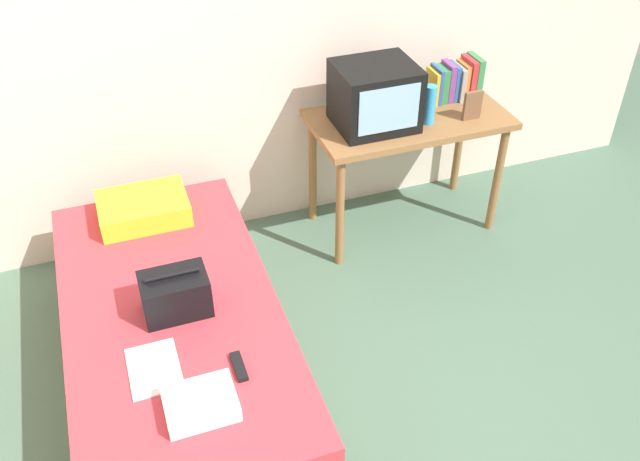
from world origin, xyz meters
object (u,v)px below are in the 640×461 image
at_px(bed, 178,345).
at_px(desk, 408,132).
at_px(water_bottle, 430,105).
at_px(book_row, 455,81).
at_px(handbag, 175,294).
at_px(tv, 375,96).
at_px(magazine, 154,369).
at_px(remote_dark, 239,366).
at_px(picture_frame, 472,105).
at_px(folded_towel, 201,404).
at_px(pillow, 143,208).

distance_m(bed, desk, 1.83).
relative_size(desk, water_bottle, 5.03).
xyz_separation_m(book_row, handbag, (-1.91, -0.98, -0.29)).
bearing_deg(water_bottle, tv, 164.13).
height_order(desk, tv, tv).
bearing_deg(handbag, bed, 136.14).
relative_size(magazine, remote_dark, 1.86).
bearing_deg(picture_frame, handbag, -159.38).
xyz_separation_m(book_row, folded_towel, (-1.92, -1.56, -0.36)).
height_order(bed, tv, tv).
xyz_separation_m(picture_frame, pillow, (-1.91, 0.06, -0.31)).
bearing_deg(water_bottle, magazine, -149.13).
height_order(tv, folded_towel, tv).
height_order(pillow, handbag, handbag).
relative_size(bed, remote_dark, 12.82).
height_order(tv, magazine, tv).
height_order(water_bottle, pillow, water_bottle).
bearing_deg(magazine, book_row, 32.06).
height_order(water_bottle, book_row, book_row).
height_order(magazine, folded_towel, folded_towel).
height_order(desk, handbag, desk).
distance_m(desk, picture_frame, 0.40).
distance_m(book_row, remote_dark, 2.26).
relative_size(desk, handbag, 3.87).
height_order(bed, magazine, magazine).
height_order(picture_frame, handbag, picture_frame).
bearing_deg(handbag, magazine, -116.69).
distance_m(handbag, magazine, 0.37).
height_order(water_bottle, magazine, water_bottle).
relative_size(book_row, folded_towel, 1.11).
relative_size(bed, folded_towel, 7.14).
relative_size(bed, book_row, 6.44).
relative_size(pillow, remote_dark, 2.99).
distance_m(bed, pillow, 0.80).
relative_size(desk, tv, 2.64).
distance_m(tv, remote_dark, 1.76).
bearing_deg(remote_dark, handbag, 112.50).
height_order(bed, folded_towel, folded_towel).
relative_size(book_row, magazine, 1.07).
bearing_deg(handbag, water_bottle, 24.78).
xyz_separation_m(magazine, remote_dark, (0.34, -0.11, 0.01)).
xyz_separation_m(picture_frame, remote_dark, (-1.70, -1.13, -0.36)).
bearing_deg(desk, handbag, -151.21).
xyz_separation_m(water_bottle, book_row, (0.29, 0.23, -0.00)).
height_order(book_row, pillow, book_row).
bearing_deg(book_row, water_bottle, -141.26).
bearing_deg(bed, water_bottle, 23.52).
relative_size(book_row, remote_dark, 1.99).
xyz_separation_m(picture_frame, folded_towel, (-1.89, -1.29, -0.33)).
bearing_deg(desk, folded_towel, -137.47).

